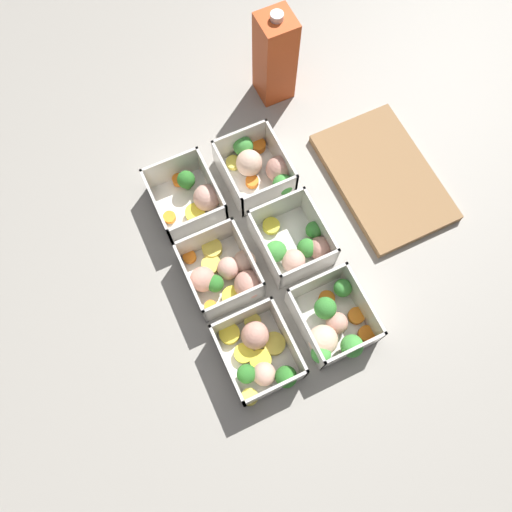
# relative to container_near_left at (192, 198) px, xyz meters

# --- Properties ---
(ground_plane) EXTENTS (4.00, 4.00, 0.00)m
(ground_plane) POSITION_rel_container_near_left_xyz_m (0.16, 0.06, -0.03)
(ground_plane) COLOR gray
(container_near_left) EXTENTS (0.14, 0.13, 0.07)m
(container_near_left) POSITION_rel_container_near_left_xyz_m (0.00, 0.00, 0.00)
(container_near_left) COLOR silver
(container_near_left) RESTS_ON ground_plane
(container_near_center) EXTENTS (0.15, 0.14, 0.07)m
(container_near_center) POSITION_rel_container_near_left_xyz_m (0.16, -0.00, -0.00)
(container_near_center) COLOR silver
(container_near_center) RESTS_ON ground_plane
(container_near_right) EXTENTS (0.15, 0.12, 0.07)m
(container_near_right) POSITION_rel_container_near_left_xyz_m (0.32, -0.01, -0.00)
(container_near_right) COLOR silver
(container_near_right) RESTS_ON ground_plane
(container_far_left) EXTENTS (0.15, 0.14, 0.07)m
(container_far_left) POSITION_rel_container_near_left_xyz_m (-0.00, 0.14, 0.00)
(container_far_left) COLOR silver
(container_far_left) RESTS_ON ground_plane
(container_far_center) EXTENTS (0.14, 0.12, 0.07)m
(container_far_center) POSITION_rel_container_near_left_xyz_m (0.17, 0.13, -0.00)
(container_far_center) COLOR silver
(container_far_center) RESTS_ON ground_plane
(container_far_right) EXTENTS (0.15, 0.13, 0.07)m
(container_far_right) POSITION_rel_container_near_left_xyz_m (0.33, 0.12, 0.00)
(container_far_right) COLOR silver
(container_far_right) RESTS_ON ground_plane
(juice_carton) EXTENTS (0.07, 0.07, 0.20)m
(juice_carton) POSITION_rel_container_near_left_xyz_m (-0.17, 0.25, 0.07)
(juice_carton) COLOR #D14C1E
(juice_carton) RESTS_ON ground_plane
(cutting_board) EXTENTS (0.28, 0.18, 0.02)m
(cutting_board) POSITION_rel_container_near_left_xyz_m (0.11, 0.36, -0.02)
(cutting_board) COLOR olive
(cutting_board) RESTS_ON ground_plane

